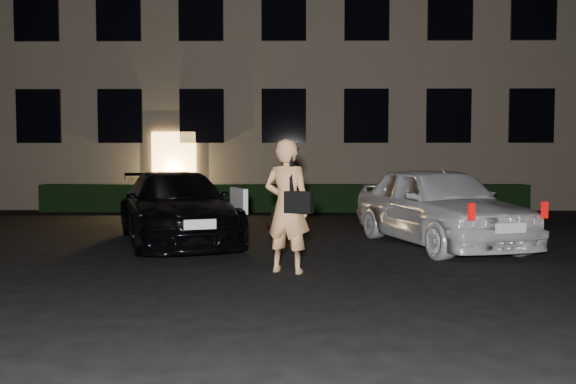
{
  "coord_description": "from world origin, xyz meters",
  "views": [
    {
      "loc": [
        0.33,
        -6.89,
        1.52
      ],
      "look_at": [
        0.23,
        2.0,
        1.06
      ],
      "focal_mm": 35.0,
      "sensor_mm": 36.0,
      "label": 1
    }
  ],
  "objects": [
    {
      "name": "ground",
      "position": [
        0.0,
        0.0,
        0.0
      ],
      "size": [
        80.0,
        80.0,
        0.0
      ],
      "primitive_type": "plane",
      "color": "black",
      "rests_on": "ground"
    },
    {
      "name": "building",
      "position": [
        -0.0,
        14.99,
        6.0
      ],
      "size": [
        20.0,
        8.11,
        12.0
      ],
      "color": "#766854",
      "rests_on": "ground"
    },
    {
      "name": "hedge",
      "position": [
        0.0,
        10.5,
        0.42
      ],
      "size": [
        15.0,
        0.7,
        0.85
      ],
      "primitive_type": "cube",
      "color": "black",
      "rests_on": "ground"
    },
    {
      "name": "sedan",
      "position": [
        -1.94,
        3.81,
        0.68
      ],
      "size": [
        3.4,
        5.02,
        1.35
      ],
      "rotation": [
        0.0,
        0.0,
        0.36
      ],
      "color": "black",
      "rests_on": "ground"
    },
    {
      "name": "hatch",
      "position": [
        2.95,
        3.41,
        0.74
      ],
      "size": [
        2.84,
        4.68,
        1.49
      ],
      "rotation": [
        0.0,
        0.0,
        0.26
      ],
      "color": "white",
      "rests_on": "ground"
    },
    {
      "name": "man",
      "position": [
        0.23,
        0.85,
        0.93
      ],
      "size": [
        0.79,
        0.68,
        1.85
      ],
      "rotation": [
        0.0,
        0.0,
        2.76
      ],
      "color": "tan",
      "rests_on": "ground"
    }
  ]
}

